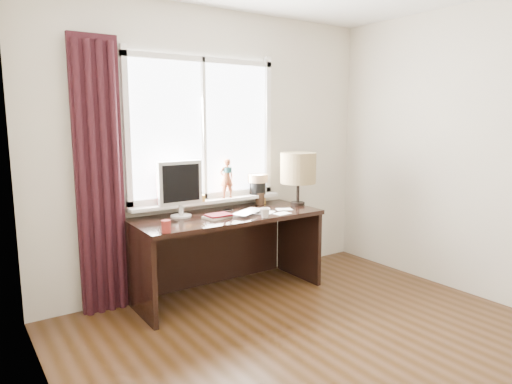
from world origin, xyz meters
TOP-DOWN VIEW (x-y plane):
  - floor at (0.00, 0.00)m, footprint 3.50×4.00m
  - wall_back at (0.00, 2.00)m, footprint 3.50×0.00m
  - wall_left at (-1.75, 0.00)m, footprint 0.00×4.00m
  - laptop at (0.05, 1.53)m, footprint 0.44×0.38m
  - mug at (0.10, 1.33)m, footprint 0.12×0.12m
  - red_cup at (-0.82, 1.33)m, footprint 0.07×0.07m
  - window at (-0.14, 1.95)m, footprint 1.52×0.20m
  - curtain at (-1.13, 1.91)m, footprint 0.38×0.09m
  - desk at (-0.10, 1.73)m, footprint 1.70×0.70m
  - monitor at (-0.49, 1.77)m, footprint 0.40×0.18m
  - notebook_stack at (-0.24, 1.55)m, footprint 0.25×0.20m
  - brush_holder at (0.41, 1.85)m, footprint 0.09×0.09m
  - icon_frame at (0.43, 1.86)m, footprint 0.10×0.03m
  - table_lamp at (0.70, 1.62)m, footprint 0.35×0.35m
  - loose_papers at (0.34, 1.47)m, footprint 0.39×0.28m
  - desk_cables at (0.09, 1.62)m, footprint 0.34×0.35m

SIDE VIEW (x-z plane):
  - floor at x=0.00m, z-range 0.00..0.00m
  - desk at x=-0.10m, z-range 0.13..0.88m
  - loose_papers at x=0.34m, z-range 0.75..0.75m
  - desk_cables at x=0.09m, z-range 0.75..0.76m
  - laptop at x=0.05m, z-range 0.75..0.78m
  - notebook_stack at x=-0.24m, z-range 0.75..0.78m
  - mug at x=0.10m, z-range 0.75..0.84m
  - red_cup at x=-0.82m, z-range 0.75..0.84m
  - brush_holder at x=0.41m, z-range 0.69..0.94m
  - icon_frame at x=0.43m, z-range 0.75..0.88m
  - monitor at x=-0.49m, z-range 0.78..1.27m
  - table_lamp at x=0.70m, z-range 0.85..1.37m
  - curtain at x=-1.13m, z-range -0.01..2.24m
  - wall_back at x=0.00m, z-range 0.00..2.60m
  - wall_left at x=-1.75m, z-range 0.00..2.60m
  - window at x=-0.14m, z-range 0.60..2.00m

